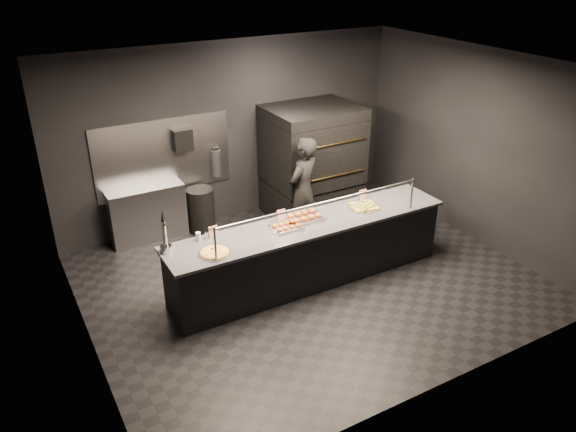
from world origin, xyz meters
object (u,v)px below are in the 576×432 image
object	(u,v)px
slider_tray_b	(304,216)
square_pizza	(364,206)
round_pizza	(215,253)
service_counter	(309,252)
towel_dispenser	(182,140)
worker	(303,191)
fire_extinguisher	(216,163)
trash_bin	(201,210)
beer_tap	(165,240)
slider_tray_a	(286,226)
prep_shelf	(148,214)
pizza_oven	(312,161)

from	to	relation	value
slider_tray_b	square_pizza	size ratio (longest dim) A/B	1.28
round_pizza	service_counter	bearing A→B (deg)	5.51
service_counter	towel_dispenser	world-z (taller)	towel_dispenser
towel_dispenser	slider_tray_b	size ratio (longest dim) A/B	0.60
square_pizza	worker	xyz separation A→B (m)	(-0.38, 1.06, -0.08)
fire_extinguisher	trash_bin	distance (m)	0.82
beer_tap	square_pizza	bearing A→B (deg)	-3.33
round_pizza	trash_bin	bearing A→B (deg)	73.33
beer_tap	slider_tray_a	world-z (taller)	beer_tap
prep_shelf	fire_extinguisher	world-z (taller)	fire_extinguisher
service_counter	round_pizza	distance (m)	1.53
pizza_oven	slider_tray_b	world-z (taller)	pizza_oven
fire_extinguisher	square_pizza	world-z (taller)	fire_extinguisher
service_counter	worker	bearing A→B (deg)	63.61
service_counter	beer_tap	size ratio (longest dim) A/B	7.21
slider_tray_b	prep_shelf	bearing A→B (deg)	126.40
beer_tap	slider_tray_b	bearing A→B (deg)	-1.44
prep_shelf	slider_tray_b	world-z (taller)	slider_tray_b
beer_tap	round_pizza	xyz separation A→B (m)	(0.50, -0.34, -0.15)
round_pizza	slider_tray_b	bearing A→B (deg)	11.33
slider_tray_b	towel_dispenser	bearing A→B (deg)	111.88
pizza_oven	prep_shelf	size ratio (longest dim) A/B	1.59
towel_dispenser	slider_tray_b	bearing A→B (deg)	-68.12
pizza_oven	slider_tray_a	world-z (taller)	pizza_oven
slider_tray_b	service_counter	bearing A→B (deg)	-89.89
pizza_oven	trash_bin	xyz separation A→B (m)	(-1.95, 0.30, -0.60)
fire_extinguisher	round_pizza	bearing A→B (deg)	-113.41
round_pizza	pizza_oven	bearing A→B (deg)	37.59
slider_tray_b	square_pizza	world-z (taller)	slider_tray_b
pizza_oven	prep_shelf	bearing A→B (deg)	171.46
service_counter	pizza_oven	size ratio (longest dim) A/B	2.15
round_pizza	beer_tap	bearing A→B (deg)	145.83
slider_tray_a	prep_shelf	bearing A→B (deg)	118.44
trash_bin	worker	bearing A→B (deg)	-40.76
beer_tap	trash_bin	size ratio (longest dim) A/B	0.77
service_counter	beer_tap	world-z (taller)	beer_tap
worker	prep_shelf	bearing A→B (deg)	-56.03
pizza_oven	round_pizza	distance (m)	3.34
square_pizza	fire_extinguisher	bearing A→B (deg)	118.31
round_pizza	slider_tray_a	distance (m)	1.11
round_pizza	square_pizza	xyz separation A→B (m)	(2.38, 0.17, 0.00)
service_counter	round_pizza	size ratio (longest dim) A/B	9.98
prep_shelf	slider_tray_a	distance (m)	2.66
round_pizza	trash_bin	size ratio (longest dim) A/B	0.55
slider_tray_a	worker	size ratio (longest dim) A/B	0.27
beer_tap	worker	world-z (taller)	worker
fire_extinguisher	slider_tray_a	world-z (taller)	fire_extinguisher
beer_tap	trash_bin	distance (m)	2.44
pizza_oven	beer_tap	xyz separation A→B (m)	(-3.15, -1.70, 0.12)
service_counter	fire_extinguisher	xyz separation A→B (m)	(-0.35, 2.40, 0.60)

